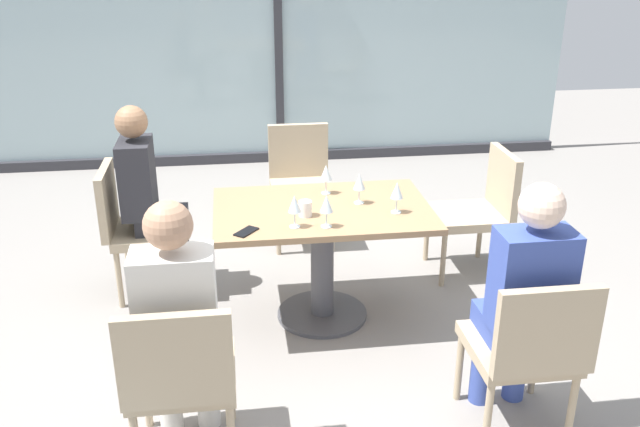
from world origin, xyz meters
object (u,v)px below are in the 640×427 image
Objects in this scene: person_front_right at (524,295)px; coffee_cup at (305,209)px; person_front_left at (178,318)px; wine_glass_0 at (295,205)px; chair_front_right at (528,346)px; person_far_left at (149,192)px; chair_far_left at (134,223)px; chair_front_left at (180,373)px; cell_phone_on_table at (246,232)px; dining_table_main at (322,237)px; wine_glass_4 at (397,191)px; wine_glass_2 at (327,204)px; chair_far_right at (480,205)px; wine_glass_3 at (359,182)px; chair_near_window at (301,177)px; wine_glass_1 at (326,173)px.

coffee_cup is (-0.89, 0.99, 0.08)m from person_front_right.
person_front_left reaches higher than wine_glass_0.
chair_front_right is 0.69× the size of person_far_left.
chair_far_left is 0.69× the size of person_front_right.
chair_front_left and chair_front_right have the same top height.
person_front_left is 1.00× the size of person_far_left.
chair_far_left is 1.07m from cell_phone_on_table.
wine_glass_4 is at bearing -18.16° from dining_table_main.
chair_far_left is 1.42m from wine_glass_2.
cell_phone_on_table is (0.59, -0.78, 0.03)m from person_far_left.
chair_far_right is 0.69× the size of person_far_left.
person_front_right reaches higher than chair_far_left.
chair_far_left is (-1.16, 0.48, -0.04)m from dining_table_main.
person_far_left is at bearing 147.58° from coffee_cup.
person_front_left is 6.81× the size of wine_glass_2.
chair_front_left is 1.64m from wine_glass_3.
wine_glass_4 reaches higher than chair_far_left.
coffee_cup is at bearing 132.01° from person_front_right.
chair_front_left is at bearing -138.83° from chair_far_right.
chair_front_right is at bearing -41.17° from chair_far_left.
chair_near_window is 0.69× the size of person_far_left.
person_front_right is 2.41m from person_far_left.
chair_far_left is 1.27m from wine_glass_0.
chair_far_right is 4.70× the size of wine_glass_3.
person_front_right is 1.33m from coffee_cup.
chair_front_right is 1.73m from chair_far_right.
wine_glass_1 is at bearing 76.58° from dining_table_main.
person_front_left reaches higher than cell_phone_on_table.
chair_front_right is at bearing -90.00° from person_front_right.
wine_glass_3 is at bearing -154.75° from chair_far_right.
chair_far_right is 1.58m from wine_glass_0.
dining_table_main is 6.87× the size of wine_glass_4.
person_front_left is at bearing -131.27° from wine_glass_3.
dining_table_main is 0.54m from wine_glass_4.
person_front_left is 1.55m from person_front_right.
chair_far_left is 4.70× the size of wine_glass_0.
person_front_left is at bearing -76.44° from chair_far_left.
chair_near_window is 4.70× the size of wine_glass_0.
dining_table_main is 1.44m from chair_front_left.
wine_glass_3 is at bearing 65.26° from cell_phone_on_table.
person_front_right is (0.00, 0.11, 0.20)m from chair_front_right.
chair_far_right is 1.09m from wine_glass_3.
wine_glass_0 is at bearing -151.10° from chair_far_right.
wine_glass_4 is at bearing 19.44° from wine_glass_2.
dining_table_main is at bearing 57.39° from chair_front_left.
person_far_left is at bearing 167.26° from wine_glass_1.
dining_table_main is at bearing 45.66° from coffee_cup.
dining_table_main is 1.21m from chair_near_window.
person_far_left is (-1.05, -0.73, 0.20)m from chair_near_window.
chair_far_right reaches higher than dining_table_main.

